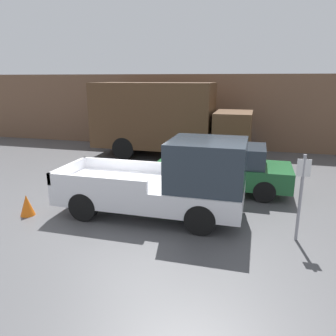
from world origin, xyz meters
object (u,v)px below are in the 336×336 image
at_px(delivery_truck, 165,118).
at_px(car, 224,168).
at_px(pickup_truck, 170,181).
at_px(traffic_cone, 27,205).
at_px(parking_sign, 301,193).
at_px(newspaper_box, 246,141).

bearing_deg(delivery_truck, car, -52.75).
bearing_deg(pickup_truck, traffic_cone, -165.39).
relative_size(delivery_truck, parking_sign, 3.58).
bearing_deg(parking_sign, traffic_cone, -176.50).
bearing_deg(car, delivery_truck, 127.25).
xyz_separation_m(pickup_truck, delivery_truck, (-2.13, 6.95, 0.88)).
bearing_deg(parking_sign, pickup_truck, 169.97).
bearing_deg(delivery_truck, pickup_truck, -72.96).
bearing_deg(traffic_cone, newspaper_box, 61.53).
bearing_deg(traffic_cone, delivery_truck, 77.72).
bearing_deg(newspaper_box, parking_sign, -80.86).
relative_size(car, traffic_cone, 7.45).
bearing_deg(pickup_truck, parking_sign, -10.03).
distance_m(car, parking_sign, 3.79).
distance_m(car, delivery_truck, 5.59).
relative_size(parking_sign, newspaper_box, 2.01).
distance_m(delivery_truck, parking_sign, 9.27).
distance_m(newspaper_box, traffic_cone, 11.60).
xyz_separation_m(car, traffic_cone, (-5.05, -3.59, -0.50)).
distance_m(pickup_truck, delivery_truck, 7.32).
bearing_deg(newspaper_box, traffic_cone, -118.47).
height_order(pickup_truck, car, pickup_truck).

